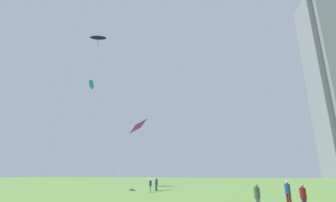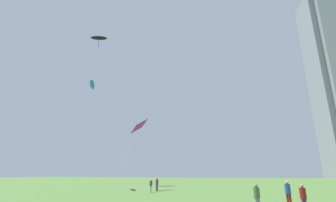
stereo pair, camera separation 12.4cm
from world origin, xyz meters
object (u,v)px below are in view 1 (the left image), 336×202
person_standing_2 (288,191)px  kite_flying_1 (98,38)px  person_standing_1 (257,195)px  kite_flying_5 (138,126)px  person_standing_4 (156,183)px  person_standing_5 (303,196)px  person_standing_0 (150,185)px  kite_flying_4 (91,85)px  distant_highrise_1 (334,82)px

person_standing_2 → kite_flying_1: 37.67m
person_standing_1 → kite_flying_5: kite_flying_5 is taller
kite_flying_1 → kite_flying_5: 18.51m
person_standing_1 → person_standing_4: 19.21m
person_standing_5 → kite_flying_1: bearing=118.0°
person_standing_5 → person_standing_4: bearing=103.7°
person_standing_4 → kite_flying_5: kite_flying_5 is taller
person_standing_2 → kite_flying_1: size_ratio=0.06×
person_standing_1 → person_standing_5: person_standing_1 is taller
person_standing_4 → person_standing_5: size_ratio=1.05×
person_standing_2 → person_standing_5: bearing=110.2°
person_standing_2 → person_standing_0: bearing=-19.5°
person_standing_2 → person_standing_5: (0.56, -3.28, -0.07)m
person_standing_5 → person_standing_2: bearing=65.6°
kite_flying_1 → kite_flying_4: 8.88m
person_standing_5 → kite_flying_5: size_ratio=0.13×
person_standing_0 → kite_flying_4: size_ratio=0.09×
person_standing_2 → kite_flying_1: (-26.53, 11.14, 24.32)m
person_standing_4 → kite_flying_1: size_ratio=0.06×
person_standing_5 → kite_flying_5: bearing=99.2°
kite_flying_5 → kite_flying_1: bearing=-100.3°
person_standing_5 → kite_flying_4: bearing=118.7°
person_standing_1 → kite_flying_4: (-24.88, 14.52, 15.51)m
person_standing_4 → person_standing_5: person_standing_4 is taller
person_standing_2 → distant_highrise_1: (37.64, 121.29, 47.09)m
kite_flying_1 → kite_flying_5: size_ratio=2.10×
person_standing_5 → kite_flying_5: (-24.89, 26.48, 10.51)m
person_standing_0 → person_standing_1: size_ratio=0.98×
person_standing_2 → person_standing_4: size_ratio=1.03×
person_standing_5 → kite_flying_1: size_ratio=0.06×
kite_flying_1 → kite_flying_4: size_ratio=1.57×
person_standing_1 → distant_highrise_1: bearing=48.8°
kite_flying_5 → distant_highrise_1: bearing=57.7°
kite_flying_1 → distant_highrise_1: distant_highrise_1 is taller
person_standing_1 → distant_highrise_1: 139.27m
person_standing_4 → kite_flying_4: size_ratio=0.10×
kite_flying_5 → distant_highrise_1: size_ratio=0.13×
person_standing_1 → person_standing_4: size_ratio=0.96×
kite_flying_5 → person_standing_0: bearing=-56.7°
person_standing_5 → kite_flying_5: 37.83m
distant_highrise_1 → person_standing_4: bearing=-130.3°
kite_flying_1 → person_standing_1: bearing=-31.0°
person_standing_5 → distant_highrise_1: size_ratio=0.02×
person_standing_5 → distant_highrise_1: distant_highrise_1 is taller
kite_flying_4 → kite_flying_5: kite_flying_4 is taller
person_standing_0 → person_standing_2: bearing=40.7°
kite_flying_1 → distant_highrise_1: bearing=59.8°
person_standing_4 → kite_flying_5: 18.90m
person_standing_0 → person_standing_2: size_ratio=0.91×
kite_flying_4 → person_standing_4: bearing=-0.9°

